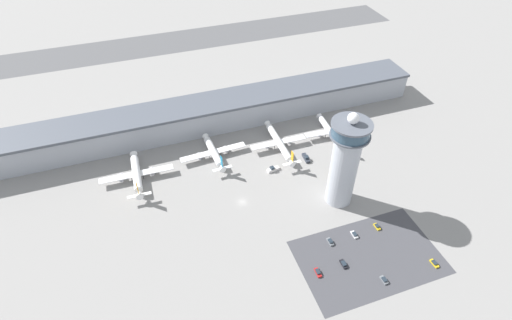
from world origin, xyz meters
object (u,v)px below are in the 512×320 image
Objects in this scene: car_green_van at (384,280)px; car_navy_sedan at (344,264)px; airplane_gate_bravo at (214,152)px; control_tower at (345,160)px; airplane_gate_alpha at (137,174)px; car_white_wagon at (354,235)px; airplane_gate_delta at (330,132)px; car_red_hatchback at (377,227)px; service_truck_catering at (336,175)px; service_truck_fuel at (306,158)px; car_maroon_suv at (434,263)px; service_truck_baggage at (273,169)px; car_grey_coupe at (330,242)px; car_yellow_taxi at (318,272)px; airplane_gate_charlie at (279,142)px.

car_green_van is 17.92m from car_navy_sedan.
control_tower is at bearing -45.58° from airplane_gate_bravo.
control_tower is 1.37× the size of airplane_gate_bravo.
airplane_gate_alpha is 1.01× the size of airplane_gate_bravo.
car_green_van is at bearing -90.58° from car_white_wagon.
car_red_hatchback is (-10.83, -71.54, -3.75)m from airplane_gate_delta.
airplane_gate_alpha is 9.75× the size of car_red_hatchback.
service_truck_fuel is (-9.99, 18.27, 0.01)m from service_truck_catering.
airplane_gate_alpha is 8.65× the size of car_maroon_suv.
airplane_gate_delta is at bearing 91.12° from car_maroon_suv.
car_red_hatchback is (32.93, -54.68, -0.39)m from service_truck_baggage.
car_navy_sedan is at bearing -101.30° from service_truck_fuel.
airplane_gate_delta is at bearing 63.21° from car_grey_coupe.
service_truck_baggage is at bearing 127.27° from control_tower.
control_tower is 31.19m from service_truck_catering.
car_grey_coupe reaches higher than car_yellow_taxi.
service_truck_baggage is (-31.49, 15.62, 0.04)m from service_truck_catering.
service_truck_baggage is at bearing -37.68° from airplane_gate_bravo.
service_truck_catering is 1.49× the size of car_grey_coupe.
car_red_hatchback is at bearing -87.89° from service_truck_catering.
car_grey_coupe is 1.02× the size of car_white_wagon.
control_tower reaches higher than car_grey_coupe.
airplane_gate_alpha is 127.74m from car_red_hatchback.
airplane_gate_charlie is 9.66× the size of car_green_van.
airplane_gate_alpha is 8.70× the size of car_grey_coupe.
airplane_gate_charlie reaches higher than car_red_hatchback.
car_white_wagon is at bearing -108.14° from airplane_gate_delta.
car_navy_sedan is at bearing 0.70° from car_yellow_taxi.
airplane_gate_bravo is at bearing 142.32° from service_truck_baggage.
airplane_gate_charlie is (82.75, -0.30, 0.33)m from airplane_gate_alpha.
control_tower is 39.02m from car_grey_coupe.
car_yellow_taxi is 40.62m from car_red_hatchback.
service_truck_baggage is at bearing -172.97° from service_truck_fuel.
control_tower is 7.35× the size of service_truck_baggage.
service_truck_fuel is at bearing 88.62° from car_white_wagon.
airplane_gate_charlie is (38.61, -4.91, 0.67)m from airplane_gate_bravo.
airplane_gate_alpha is at bearing 128.12° from car_yellow_taxi.
control_tower is 56.83m from airplane_gate_delta.
car_yellow_taxi is at bearing -179.30° from car_navy_sedan.
service_truck_baggage is at bearing -13.43° from airplane_gate_alpha.
airplane_gate_delta is 80.88m from car_grey_coupe.
car_grey_coupe reaches higher than car_red_hatchback.
car_grey_coupe reaches higher than car_maroon_suv.
service_truck_fuel is at bearing -147.44° from airplane_gate_delta.
service_truck_baggage is 1.71× the size of car_green_van.
airplane_gate_bravo is 96.99m from car_navy_sedan.
car_navy_sedan is at bearing -113.18° from airplane_gate_delta.
car_maroon_suv is at bearing -70.14° from airplane_gate_charlie.
airplane_gate_bravo is at bearing 115.10° from car_green_van.
service_truck_baggage is 1.60× the size of car_grey_coupe.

